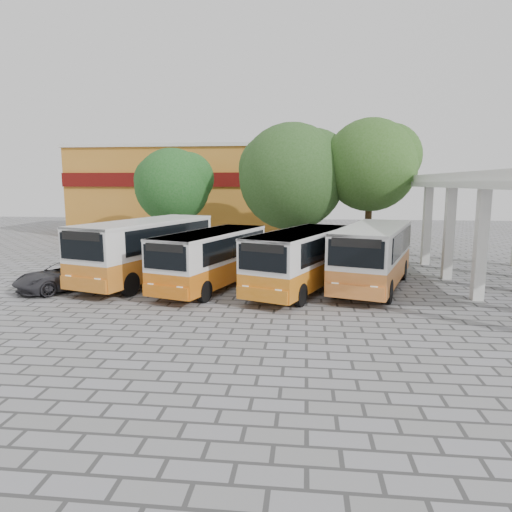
# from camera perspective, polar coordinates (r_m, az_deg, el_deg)

# --- Properties ---
(ground) EXTENTS (90.00, 90.00, 0.00)m
(ground) POSITION_cam_1_polar(r_m,az_deg,el_deg) (18.65, 4.38, -6.22)
(ground) COLOR gray
(ground) RESTS_ON ground
(shophouse_block) EXTENTS (20.40, 10.40, 8.30)m
(shophouse_block) POSITION_cam_1_polar(r_m,az_deg,el_deg) (45.46, -8.57, 8.06)
(shophouse_block) COLOR #BA7522
(shophouse_block) RESTS_ON ground
(bus_far_left) EXTENTS (5.07, 9.11, 3.09)m
(bus_far_left) POSITION_cam_1_polar(r_m,az_deg,el_deg) (23.42, -13.56, 1.17)
(bus_far_left) COLOR #C16A1B
(bus_far_left) RESTS_ON ground
(bus_centre_left) EXTENTS (4.44, 7.93, 2.69)m
(bus_centre_left) POSITION_cam_1_polar(r_m,az_deg,el_deg) (21.45, -5.57, 0.04)
(bus_centre_left) COLOR #C6600E
(bus_centre_left) RESTS_ON ground
(bus_centre_right) EXTENTS (5.02, 8.22, 2.77)m
(bus_centre_right) POSITION_cam_1_polar(r_m,az_deg,el_deg) (20.87, 5.62, -0.08)
(bus_centre_right) COLOR #C96E14
(bus_centre_right) RESTS_ON ground
(bus_far_right) EXTENTS (4.86, 8.68, 2.94)m
(bus_far_right) POSITION_cam_1_polar(r_m,az_deg,el_deg) (22.09, 14.49, 0.44)
(bus_far_right) COLOR #CC712D
(bus_far_right) RESTS_ON ground
(tree_left) EXTENTS (5.75, 5.48, 7.44)m
(tree_left) POSITION_cam_1_polar(r_m,az_deg,el_deg) (34.27, -10.29, 8.91)
(tree_left) COLOR #483920
(tree_left) RESTS_ON ground
(tree_middle) EXTENTS (7.73, 7.36, 9.01)m
(tree_middle) POSITION_cam_1_polar(r_m,az_deg,el_deg) (32.10, 4.68, 10.26)
(tree_middle) COLOR #342619
(tree_middle) RESTS_ON ground
(tree_right) EXTENTS (6.44, 6.13, 9.16)m
(tree_right) POSITION_cam_1_polar(r_m,az_deg,el_deg) (31.83, 14.25, 11.31)
(tree_right) COLOR #432F17
(tree_right) RESTS_ON ground
(parked_car) EXTENTS (4.35, 4.96, 1.27)m
(parked_car) POSITION_cam_1_polar(r_m,az_deg,el_deg) (23.13, -22.63, -2.28)
(parked_car) COLOR #2A292E
(parked_car) RESTS_ON ground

